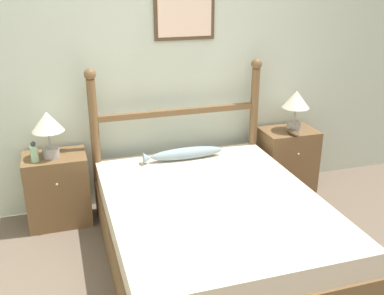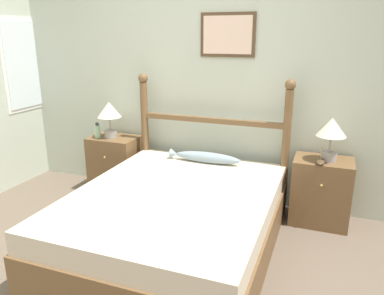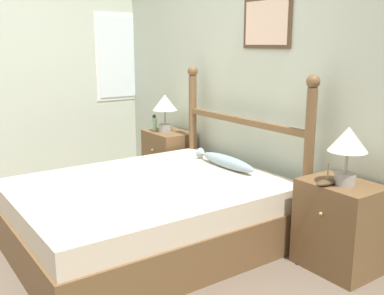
{
  "view_description": "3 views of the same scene",
  "coord_description": "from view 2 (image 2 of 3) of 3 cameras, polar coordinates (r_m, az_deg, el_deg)",
  "views": [
    {
      "loc": [
        -0.88,
        -2.1,
        2.01
      ],
      "look_at": [
        0.09,
        1.02,
        0.73
      ],
      "focal_mm": 42.0,
      "sensor_mm": 36.0,
      "label": 1
    },
    {
      "loc": [
        1.21,
        -1.87,
        1.68
      ],
      "look_at": [
        0.11,
        1.06,
        0.73
      ],
      "focal_mm": 35.0,
      "sensor_mm": 36.0,
      "label": 2
    },
    {
      "loc": [
        2.95,
        -0.95,
        1.51
      ],
      "look_at": [
        0.1,
        1.04,
        0.7
      ],
      "focal_mm": 42.0,
      "sensor_mm": 36.0,
      "label": 3
    }
  ],
  "objects": [
    {
      "name": "nightstand_left",
      "position": [
        4.22,
        -11.58,
        -2.43
      ],
      "size": [
        0.51,
        0.4,
        0.61
      ],
      "color": "brown",
      "rests_on": "ground_plane"
    },
    {
      "name": "table_lamp_right",
      "position": [
        3.43,
        20.48,
        2.39
      ],
      "size": [
        0.25,
        0.25,
        0.38
      ],
      "color": "gray",
      "rests_on": "nightstand_right"
    },
    {
      "name": "headboard",
      "position": [
        3.71,
        2.88,
        1.91
      ],
      "size": [
        1.56,
        0.1,
        1.3
      ],
      "color": "brown",
      "rests_on": "ground_plane"
    },
    {
      "name": "model_boat",
      "position": [
        3.4,
        18.98,
        -1.97
      ],
      "size": [
        0.07,
        0.19,
        0.15
      ],
      "color": "#4C3823",
      "rests_on": "nightstand_right"
    },
    {
      "name": "bottle",
      "position": [
        4.12,
        -14.2,
        2.47
      ],
      "size": [
        0.06,
        0.06,
        0.17
      ],
      "color": "#99C699",
      "rests_on": "nightstand_left"
    },
    {
      "name": "fish_pillow",
      "position": [
        3.6,
        1.97,
        -1.5
      ],
      "size": [
        0.71,
        0.11,
        0.1
      ],
      "color": "#8499A3",
      "rests_on": "bed"
    },
    {
      "name": "bed",
      "position": [
        3.07,
        -2.69,
        -11.0
      ],
      "size": [
        1.54,
        1.94,
        0.49
      ],
      "color": "brown",
      "rests_on": "ground_plane"
    },
    {
      "name": "nightstand_right",
      "position": [
        3.62,
        19.03,
        -6.33
      ],
      "size": [
        0.51,
        0.4,
        0.61
      ],
      "color": "brown",
      "rests_on": "ground_plane"
    },
    {
      "name": "wall_back",
      "position": [
        3.82,
        2.1,
        10.87
      ],
      "size": [
        6.4,
        0.08,
        2.55
      ],
      "color": "beige",
      "rests_on": "ground_plane"
    },
    {
      "name": "ground_plane",
      "position": [
        2.79,
        -10.42,
        -20.42
      ],
      "size": [
        16.0,
        16.0,
        0.0
      ],
      "primitive_type": "plane",
      "color": "brown"
    },
    {
      "name": "table_lamp_left",
      "position": [
        4.06,
        -12.49,
        5.19
      ],
      "size": [
        0.25,
        0.25,
        0.38
      ],
      "color": "gray",
      "rests_on": "nightstand_left"
    }
  ]
}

